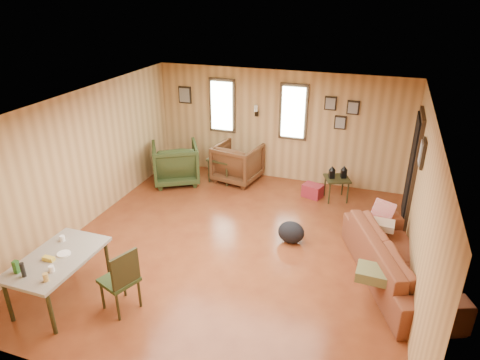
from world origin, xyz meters
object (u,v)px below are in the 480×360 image
object	(u,v)px
recliner_green	(175,161)
end_table	(222,165)
recliner_brown	(238,161)
side_table	(337,177)
dining_table	(57,261)
sofa	(400,253)

from	to	relation	value
recliner_green	end_table	world-z (taller)	recliner_green
recliner_brown	side_table	size ratio (longest dim) A/B	1.25
end_table	side_table	xyz separation A→B (m)	(2.50, -0.08, 0.13)
recliner_brown	dining_table	world-z (taller)	recliner_brown
end_table	dining_table	world-z (taller)	dining_table
recliner_green	dining_table	bearing A→B (deg)	63.98
recliner_green	dining_table	size ratio (longest dim) A/B	0.73
end_table	sofa	bearing A→B (deg)	-33.43
dining_table	recliner_brown	bearing A→B (deg)	78.09
recliner_brown	recliner_green	size ratio (longest dim) A/B	0.95
sofa	recliner_green	xyz separation A→B (m)	(-4.63, 2.07, 0.02)
recliner_brown	end_table	xyz separation A→B (m)	(-0.31, -0.15, -0.09)
sofa	recliner_green	size ratio (longest dim) A/B	2.47
recliner_brown	side_table	bearing A→B (deg)	-175.96
sofa	side_table	distance (m)	2.63
recliner_green	side_table	bearing A→B (deg)	154.58
recliner_green	dining_table	xyz separation A→B (m)	(0.29, -4.02, 0.14)
side_table	dining_table	world-z (taller)	dining_table
recliner_brown	end_table	world-z (taller)	recliner_brown
side_table	dining_table	size ratio (longest dim) A/B	0.55
recliner_green	end_table	size ratio (longest dim) A/B	1.45
end_table	dining_table	size ratio (longest dim) A/B	0.50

